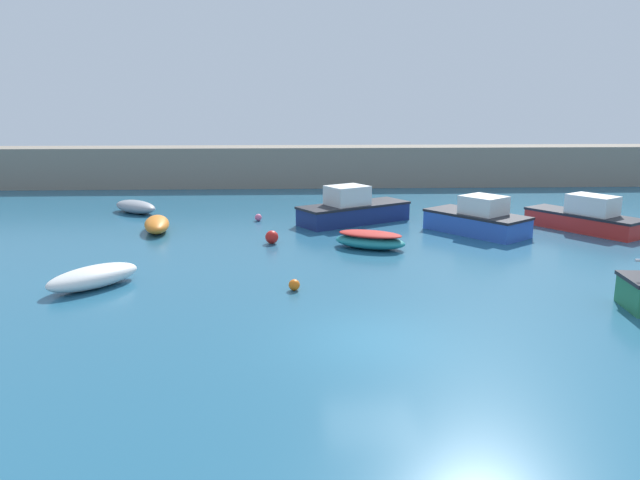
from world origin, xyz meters
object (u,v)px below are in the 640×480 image
Objects in this scene: cabin_cruiser_white at (478,219)px; mooring_buoy_red at (272,237)px; motorboat_with_cabin at (352,209)px; open_tender_yellow at (136,207)px; rowboat_blue_near at (157,224)px; motorboat_grey_hull at (585,217)px; mooring_buoy_orange at (294,285)px; rowboat_white_midwater at (93,277)px; rowboat_with_red_cover at (370,240)px; mooring_buoy_pink at (258,217)px.

cabin_cruiser_white is 9.98m from mooring_buoy_red.
cabin_cruiser_white is at bearing -57.12° from motorboat_with_cabin.
open_tender_yellow is 18.86m from cabin_cruiser_white.
motorboat_with_cabin is at bearing -90.09° from rowboat_blue_near.
motorboat_grey_hull is 16.94m from mooring_buoy_orange.
motorboat_grey_hull is 11.49m from motorboat_with_cabin.
open_tender_yellow is at bearing 133.65° from motorboat_with_cabin.
rowboat_white_midwater is 8.69m from mooring_buoy_red.
cabin_cruiser_white is 0.92× the size of motorboat_grey_hull.
mooring_buoy_red is at bearing 11.03° from rowboat_with_red_cover.
mooring_buoy_red reaches higher than mooring_buoy_orange.
rowboat_white_midwater is 1.00× the size of rowboat_with_red_cover.
motorboat_with_cabin reaches higher than motorboat_grey_hull.
rowboat_with_red_cover reaches higher than open_tender_yellow.
rowboat_with_red_cover is at bearing 72.03° from motorboat_grey_hull.
mooring_buoy_pink is 5.39m from mooring_buoy_red.
mooring_buoy_orange is at bearing -81.36° from mooring_buoy_pink.
cabin_cruiser_white is 6.45m from motorboat_with_cabin.
mooring_buoy_red is at bearing -80.48° from mooring_buoy_pink.
mooring_buoy_orange is at bearing 125.54° from rowboat_white_midwater.
rowboat_white_midwater is at bearing -39.60° from open_tender_yellow.
cabin_cruiser_white is 0.84× the size of motorboat_with_cabin.
motorboat_grey_hull reaches higher than mooring_buoy_pink.
open_tender_yellow is at bearing 135.02° from mooring_buoy_red.
rowboat_white_midwater reaches higher than mooring_buoy_orange.
rowboat_with_red_cover is at bearing -121.75° from rowboat_blue_near.
motorboat_with_cabin reaches higher than rowboat_with_red_cover.
cabin_cruiser_white is 1.50× the size of rowboat_white_midwater.
rowboat_blue_near is 9.91m from motorboat_with_cabin.
mooring_buoy_orange is at bearing -16.87° from open_tender_yellow.
motorboat_grey_hull is at bearing 32.52° from mooring_buoy_orange.
motorboat_with_cabin is at bearing 178.65° from rowboat_white_midwater.
rowboat_blue_near is at bearing 3.87° from rowboat_with_red_cover.
motorboat_grey_hull is 11.42m from rowboat_with_red_cover.
rowboat_with_red_cover is (10.21, 5.30, 0.00)m from rowboat_white_midwater.
mooring_buoy_red is at bearing -162.10° from motorboat_with_cabin.
mooring_buoy_orange is (6.67, -9.81, -0.18)m from rowboat_blue_near.
motorboat_grey_hull reaches higher than rowboat_blue_near.
rowboat_white_midwater is 8.95× the size of mooring_buoy_orange.
rowboat_blue_near is 20.96m from motorboat_grey_hull.
mooring_buoy_orange is (-3.31, -5.95, -0.18)m from rowboat_with_red_cover.
motorboat_grey_hull is at bearing -11.30° from mooring_buoy_pink.
mooring_buoy_orange is at bearing -82.02° from mooring_buoy_red.
motorboat_grey_hull is (5.44, 0.36, -0.02)m from cabin_cruiser_white.
mooring_buoy_red is (7.97, -7.96, -0.06)m from open_tender_yellow.
mooring_buoy_pink is 0.63× the size of mooring_buoy_red.
rowboat_with_red_cover reaches higher than mooring_buoy_red.
rowboat_white_midwater is 0.61× the size of motorboat_grey_hull.
rowboat_blue_near is at bearing 48.27° from cabin_cruiser_white.
rowboat_blue_near is at bearing 54.07° from motorboat_grey_hull.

